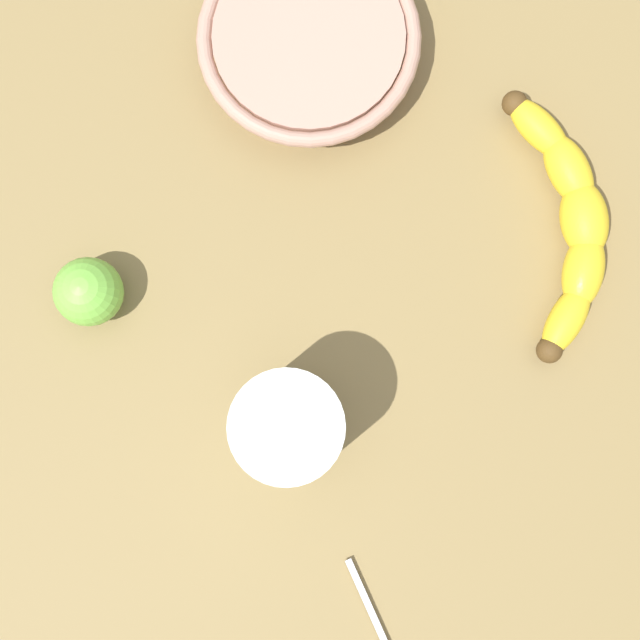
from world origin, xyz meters
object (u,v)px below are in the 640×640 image
object	(u,v)px
banana	(569,221)
smoothie_glass	(284,422)
lime_fruit	(89,292)
ceramic_bowl	(309,45)

from	to	relation	value
banana	smoothie_glass	bearing A→B (deg)	119.10
banana	lime_fruit	size ratio (longest dim) A/B	3.29
ceramic_bowl	banana	bearing A→B (deg)	-170.85
smoothie_glass	lime_fruit	distance (cm)	17.85
banana	smoothie_glass	xyz separation A→B (cm)	(4.99, 26.07, 2.97)
ceramic_bowl	lime_fruit	bearing A→B (deg)	93.53
smoothie_glass	lime_fruit	xyz separation A→B (cm)	(17.42, 3.28, -2.16)
smoothie_glass	ceramic_bowl	distance (cm)	29.30
ceramic_bowl	lime_fruit	distance (cm)	25.53
lime_fruit	smoothie_glass	bearing A→B (deg)	-169.34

